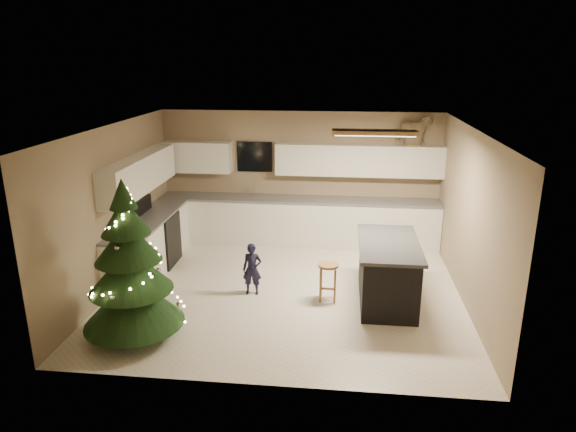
{
  "coord_description": "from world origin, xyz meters",
  "views": [
    {
      "loc": [
        0.85,
        -7.47,
        3.61
      ],
      "look_at": [
        0.0,
        0.35,
        1.15
      ],
      "focal_mm": 32.0,
      "sensor_mm": 36.0,
      "label": 1
    }
  ],
  "objects_px": {
    "island": "(387,271)",
    "toddler": "(252,269)",
    "christmas_tree": "(130,274)",
    "rocking_horse": "(414,130)",
    "bar_stool": "(328,273)"
  },
  "relations": [
    {
      "from": "toddler",
      "to": "rocking_horse",
      "type": "bearing_deg",
      "value": 40.57
    },
    {
      "from": "bar_stool",
      "to": "christmas_tree",
      "type": "xyz_separation_m",
      "value": [
        -2.53,
        -1.36,
        0.45
      ]
    },
    {
      "from": "toddler",
      "to": "island",
      "type": "bearing_deg",
      "value": -2.72
    },
    {
      "from": "bar_stool",
      "to": "rocking_horse",
      "type": "distance_m",
      "value": 3.49
    },
    {
      "from": "island",
      "to": "christmas_tree",
      "type": "height_order",
      "value": "christmas_tree"
    },
    {
      "from": "island",
      "to": "christmas_tree",
      "type": "distance_m",
      "value": 3.74
    },
    {
      "from": "island",
      "to": "rocking_horse",
      "type": "bearing_deg",
      "value": 77.17
    },
    {
      "from": "toddler",
      "to": "rocking_horse",
      "type": "height_order",
      "value": "rocking_horse"
    },
    {
      "from": "island",
      "to": "christmas_tree",
      "type": "bearing_deg",
      "value": -157.25
    },
    {
      "from": "christmas_tree",
      "to": "rocking_horse",
      "type": "height_order",
      "value": "rocking_horse"
    },
    {
      "from": "toddler",
      "to": "rocking_horse",
      "type": "xyz_separation_m",
      "value": [
        2.66,
        2.48,
        1.89
      ]
    },
    {
      "from": "christmas_tree",
      "to": "toddler",
      "type": "bearing_deg",
      "value": 47.25
    },
    {
      "from": "island",
      "to": "toddler",
      "type": "relative_size",
      "value": 2.06
    },
    {
      "from": "island",
      "to": "bar_stool",
      "type": "bearing_deg",
      "value": -174.83
    },
    {
      "from": "christmas_tree",
      "to": "rocking_horse",
      "type": "bearing_deg",
      "value": 44.5
    }
  ]
}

